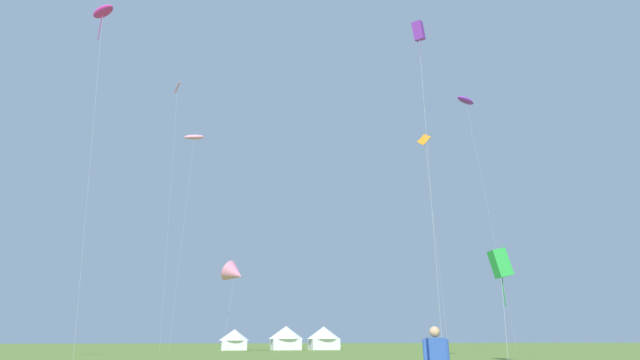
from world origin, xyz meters
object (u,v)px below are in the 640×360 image
(festival_tent_right, at_px, (286,337))
(kite_green_box, at_px, (500,263))
(festival_tent_left, at_px, (324,337))
(kite_purple_parafoil, at_px, (466,101))
(kite_pink_diamond, at_px, (177,91))
(kite_orange_diamond, at_px, (424,143))
(kite_pink_parafoil, at_px, (194,137))
(kite_purple_box, at_px, (419,32))
(festival_tent_center, at_px, (234,339))
(kite_pink_delta, at_px, (235,274))
(kite_magenta_parafoil, at_px, (103,12))

(festival_tent_right, bearing_deg, kite_green_box, -78.89)
(festival_tent_left, bearing_deg, kite_purple_parafoil, -31.52)
(kite_pink_diamond, xyz_separation_m, kite_orange_diamond, (37.79, 0.22, -4.37))
(kite_pink_parafoil, height_order, kite_purple_box, kite_pink_parafoil)
(kite_pink_parafoil, height_order, kite_orange_diamond, kite_orange_diamond)
(kite_green_box, bearing_deg, festival_tent_center, 110.34)
(kite_pink_parafoil, distance_m, kite_purple_box, 36.60)
(kite_pink_diamond, distance_m, kite_pink_parafoil, 9.40)
(kite_purple_parafoil, xyz_separation_m, festival_tent_right, (-26.47, 12.67, -35.96))
(kite_purple_box, bearing_deg, kite_green_box, 20.90)
(kite_purple_parafoil, height_order, festival_tent_right, kite_purple_parafoil)
(kite_pink_delta, distance_m, kite_purple_parafoil, 45.06)
(kite_green_box, distance_m, festival_tent_left, 43.90)
(kite_green_box, xyz_separation_m, kite_purple_parafoil, (17.91, 30.89, 31.37))
(kite_purple_box, bearing_deg, kite_pink_delta, 108.47)
(festival_tent_right, bearing_deg, kite_magenta_parafoil, -120.01)
(kite_pink_delta, distance_m, kite_orange_diamond, 35.38)
(kite_pink_parafoil, distance_m, festival_tent_left, 35.33)
(kite_magenta_parafoil, height_order, kite_pink_parafoil, kite_magenta_parafoil)
(kite_purple_parafoil, bearing_deg, kite_pink_delta, 179.14)
(kite_pink_parafoil, bearing_deg, kite_green_box, -51.58)
(festival_tent_left, bearing_deg, kite_orange_diamond, -37.41)
(festival_tent_left, bearing_deg, kite_pink_delta, -139.59)
(kite_orange_diamond, xyz_separation_m, festival_tent_left, (-13.89, 10.62, -28.89))
(kite_pink_parafoil, bearing_deg, kite_pink_diamond, 135.50)
(kite_green_box, xyz_separation_m, festival_tent_left, (-2.75, 43.57, -4.62))
(kite_pink_diamond, relative_size, kite_pink_delta, 3.35)
(kite_green_box, bearing_deg, festival_tent_left, 93.62)
(kite_pink_diamond, bearing_deg, kite_pink_parafoil, -44.50)
(kite_magenta_parafoil, xyz_separation_m, kite_orange_diamond, (41.18, 26.57, 3.34))
(kite_pink_diamond, relative_size, kite_orange_diamond, 1.14)
(kite_orange_diamond, relative_size, festival_tent_right, 6.24)
(festival_tent_right, xyz_separation_m, festival_tent_left, (5.80, 0.00, -0.02))
(kite_pink_diamond, xyz_separation_m, kite_magenta_parafoil, (-3.39, -26.36, -7.71))
(kite_pink_parafoil, xyz_separation_m, kite_pink_delta, (6.45, 1.81, -17.45))
(kite_orange_diamond, height_order, festival_tent_right, kite_orange_diamond)
(festival_tent_left, bearing_deg, festival_tent_right, 180.00)
(kite_magenta_parafoil, xyz_separation_m, festival_tent_left, (27.29, 37.20, -25.55))
(kite_pink_parafoil, relative_size, kite_orange_diamond, 0.84)
(kite_magenta_parafoil, distance_m, festival_tent_right, 49.97)
(kite_green_box, bearing_deg, kite_purple_parafoil, 59.90)
(kite_pink_diamond, distance_m, festival_tent_right, 39.37)
(kite_purple_box, relative_size, kite_orange_diamond, 0.74)
(kite_pink_delta, relative_size, kite_purple_parafoil, 0.29)
(kite_pink_delta, relative_size, kite_orange_diamond, 0.34)
(kite_pink_parafoil, bearing_deg, kite_pink_delta, 15.67)
(kite_magenta_parafoil, distance_m, kite_purple_box, 26.10)
(kite_pink_diamond, bearing_deg, kite_magenta_parafoil, -97.32)
(kite_magenta_parafoil, relative_size, kite_green_box, 3.71)
(kite_pink_diamond, xyz_separation_m, kite_purple_box, (20.86, -34.94, -12.11))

